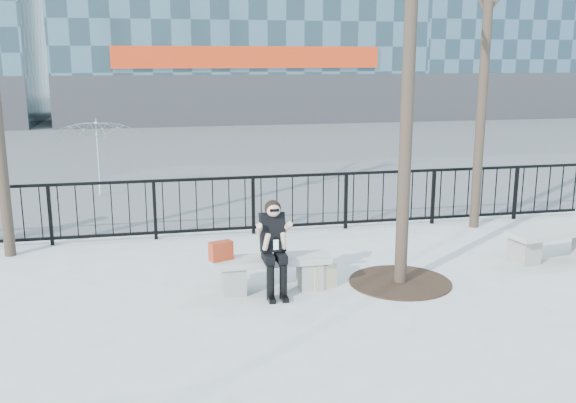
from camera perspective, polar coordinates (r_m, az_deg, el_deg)
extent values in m
plane|color=#9F9F9A|center=(9.26, -1.41, -7.85)|extent=(120.00, 120.00, 0.00)
cube|color=#474747|center=(23.80, -8.05, 4.82)|extent=(60.00, 23.00, 0.01)
cube|color=black|center=(11.83, -4.10, 2.13)|extent=(14.00, 0.05, 0.05)
cube|color=black|center=(12.04, -4.03, -2.36)|extent=(14.00, 0.05, 0.05)
cube|color=#2D2D30|center=(30.89, -3.42, 8.97)|extent=(18.00, 0.08, 2.40)
cube|color=#B3290B|center=(30.76, -3.45, 12.68)|extent=(12.60, 0.12, 1.00)
cube|color=#2D2D30|center=(37.39, 23.62, 8.61)|extent=(16.00, 0.08, 2.40)
cylinder|color=black|center=(9.12, 10.86, 15.64)|extent=(0.18, 0.18, 7.50)
cylinder|color=black|center=(12.67, 17.18, 13.32)|extent=(0.18, 0.18, 7.00)
cylinder|color=black|center=(9.67, 9.92, -7.06)|extent=(1.50, 1.50, 0.02)
cube|color=slate|center=(9.11, -4.85, -6.90)|extent=(0.32, 0.38, 0.40)
cube|color=slate|center=(9.30, 1.93, -6.45)|extent=(0.32, 0.38, 0.40)
cube|color=gray|center=(9.11, -1.43, -5.23)|extent=(1.65, 0.46, 0.09)
cube|color=slate|center=(11.05, 20.26, -4.03)|extent=(0.35, 0.41, 0.43)
cube|color=gray|center=(11.30, 22.92, -2.49)|extent=(1.78, 0.50, 0.10)
cube|color=#9F2D13|center=(8.98, -5.99, -4.39)|extent=(0.35, 0.26, 0.26)
cube|color=beige|center=(9.27, 3.17, -6.66)|extent=(0.40, 0.26, 0.36)
imported|color=yellow|center=(15.72, -16.57, 3.74)|extent=(2.46, 2.49, 1.86)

